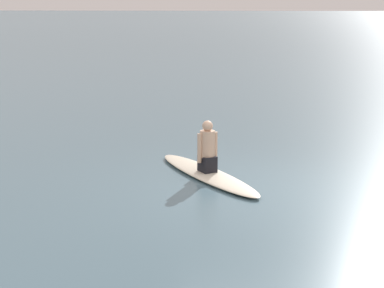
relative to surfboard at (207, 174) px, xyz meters
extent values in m
plane|color=slate|center=(0.62, 0.78, -0.05)|extent=(400.00, 400.00, 0.00)
ellipsoid|color=silver|center=(0.00, 0.00, 0.00)|extent=(3.03, 2.29, 0.10)
cube|color=black|center=(0.00, 0.00, 0.19)|extent=(0.39, 0.37, 0.28)
cylinder|color=#D6AD8E|center=(0.00, 0.00, 0.55)|extent=(0.37, 0.37, 0.47)
sphere|color=#D6AD8E|center=(0.00, 0.00, 0.87)|extent=(0.19, 0.19, 0.19)
cylinder|color=#D6AD8E|center=(-0.09, 0.13, 0.49)|extent=(0.10, 0.10, 0.52)
cylinder|color=#D6AD8E|center=(0.09, -0.13, 0.49)|extent=(0.10, 0.10, 0.52)
camera|label=1|loc=(10.85, 0.71, 3.00)|focal=59.30mm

